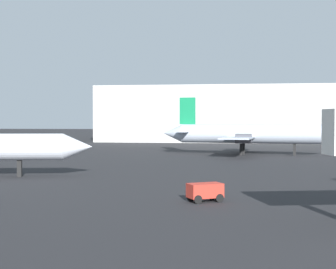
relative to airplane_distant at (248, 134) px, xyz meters
name	(u,v)px	position (x,y,z in m)	size (l,w,h in m)	color
airplane_distant	(248,134)	(0.00, 0.00, 0.00)	(30.01, 22.68, 9.69)	#B2BCCC
baggage_cart	(205,191)	(-4.20, -48.04, -2.73)	(2.73, 2.32, 1.30)	red
terminal_building	(235,114)	(-2.13, 54.13, 3.92)	(73.32, 26.58, 14.82)	#B7B7B2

